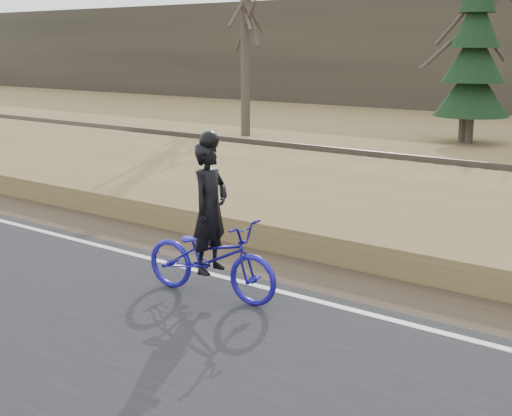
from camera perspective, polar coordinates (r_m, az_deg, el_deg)
The scene contains 4 objects.
cyclist at distance 9.52m, azimuth -3.65°, elevation -3.03°, with size 2.11×0.92×2.24m.
bare_tree_far_left at distance 27.16m, azimuth -0.86°, elevation 13.00°, with size 0.36×0.36×6.84m, color #493F35.
bare_tree_left at distance 26.45m, azimuth 16.85°, elevation 14.86°, with size 0.36×0.36×9.04m, color #493F35.
conifer at distance 26.11m, azimuth 17.06°, elevation 11.50°, with size 2.60×2.60×6.31m.
Camera 1 is at (0.88, -7.35, 3.37)m, focal length 50.00 mm.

